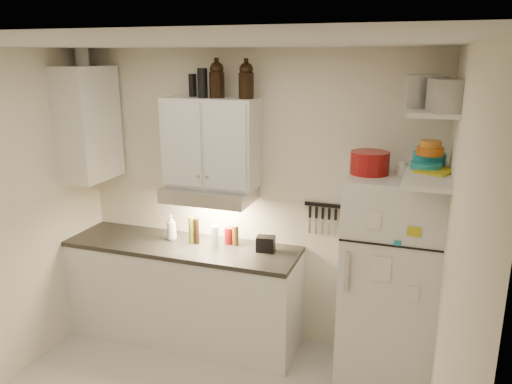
% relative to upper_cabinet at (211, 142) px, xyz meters
% --- Properties ---
extents(ceiling, '(3.20, 3.00, 0.02)m').
position_rel_upper_cabinet_xyz_m(ceiling, '(0.30, -1.33, 0.78)').
color(ceiling, silver).
rests_on(ceiling, ground).
extents(back_wall, '(3.20, 0.02, 2.60)m').
position_rel_upper_cabinet_xyz_m(back_wall, '(0.30, 0.18, -0.53)').
color(back_wall, beige).
rests_on(back_wall, ground).
extents(right_wall, '(0.02, 3.00, 2.60)m').
position_rel_upper_cabinet_xyz_m(right_wall, '(1.91, -1.33, -0.53)').
color(right_wall, beige).
rests_on(right_wall, ground).
extents(base_cabinet, '(2.10, 0.60, 0.88)m').
position_rel_upper_cabinet_xyz_m(base_cabinet, '(-0.25, -0.14, -1.39)').
color(base_cabinet, white).
rests_on(base_cabinet, floor).
extents(countertop, '(2.10, 0.62, 0.04)m').
position_rel_upper_cabinet_xyz_m(countertop, '(-0.25, -0.14, -0.93)').
color(countertop, '#282622').
rests_on(countertop, base_cabinet).
extents(upper_cabinet, '(0.80, 0.33, 0.75)m').
position_rel_upper_cabinet_xyz_m(upper_cabinet, '(0.00, 0.00, 0.00)').
color(upper_cabinet, white).
rests_on(upper_cabinet, back_wall).
extents(side_cabinet, '(0.33, 0.55, 1.00)m').
position_rel_upper_cabinet_xyz_m(side_cabinet, '(-1.14, -0.14, 0.12)').
color(side_cabinet, white).
rests_on(side_cabinet, left_wall).
extents(range_hood, '(0.76, 0.46, 0.12)m').
position_rel_upper_cabinet_xyz_m(range_hood, '(0.00, -0.06, -0.44)').
color(range_hood, silver).
rests_on(range_hood, back_wall).
extents(fridge, '(0.70, 0.68, 1.70)m').
position_rel_upper_cabinet_xyz_m(fridge, '(1.55, -0.18, -0.98)').
color(fridge, silver).
rests_on(fridge, floor).
extents(shelf_hi, '(0.30, 0.95, 0.03)m').
position_rel_upper_cabinet_xyz_m(shelf_hi, '(1.75, -0.31, 0.38)').
color(shelf_hi, white).
rests_on(shelf_hi, right_wall).
extents(shelf_lo, '(0.30, 0.95, 0.03)m').
position_rel_upper_cabinet_xyz_m(shelf_lo, '(1.75, -0.31, -0.07)').
color(shelf_lo, white).
rests_on(shelf_lo, right_wall).
extents(knife_strip, '(0.42, 0.02, 0.03)m').
position_rel_upper_cabinet_xyz_m(knife_strip, '(1.00, 0.15, -0.51)').
color(knife_strip, black).
rests_on(knife_strip, back_wall).
extents(dutch_oven, '(0.35, 0.35, 0.17)m').
position_rel_upper_cabinet_xyz_m(dutch_oven, '(1.35, -0.20, -0.04)').
color(dutch_oven, maroon).
rests_on(dutch_oven, fridge).
extents(book_stack, '(0.30, 0.33, 0.09)m').
position_rel_upper_cabinet_xyz_m(book_stack, '(1.80, -0.31, -0.08)').
color(book_stack, gold).
rests_on(book_stack, fridge).
extents(spice_jar, '(0.06, 0.06, 0.10)m').
position_rel_upper_cabinet_xyz_m(spice_jar, '(1.58, -0.18, -0.07)').
color(spice_jar, silver).
rests_on(spice_jar, fridge).
extents(stock_pot, '(0.31, 0.31, 0.18)m').
position_rel_upper_cabinet_xyz_m(stock_pot, '(1.71, -0.09, 0.48)').
color(stock_pot, silver).
rests_on(stock_pot, shelf_hi).
extents(tin_a, '(0.24, 0.22, 0.21)m').
position_rel_upper_cabinet_xyz_m(tin_a, '(1.67, -0.42, 0.49)').
color(tin_a, '#AAAAAD').
rests_on(tin_a, shelf_hi).
extents(tin_b, '(0.25, 0.25, 0.19)m').
position_rel_upper_cabinet_xyz_m(tin_b, '(1.82, -0.69, 0.49)').
color(tin_b, '#AAAAAD').
rests_on(tin_b, shelf_hi).
extents(bowl_teal, '(0.23, 0.23, 0.09)m').
position_rel_upper_cabinet_xyz_m(bowl_teal, '(1.75, -0.12, -0.00)').
color(bowl_teal, teal).
rests_on(bowl_teal, shelf_lo).
extents(bowl_orange, '(0.19, 0.19, 0.06)m').
position_rel_upper_cabinet_xyz_m(bowl_orange, '(1.76, -0.21, 0.07)').
color(bowl_orange, '#C15712').
rests_on(bowl_orange, bowl_teal).
extents(bowl_yellow, '(0.15, 0.15, 0.05)m').
position_rel_upper_cabinet_xyz_m(bowl_yellow, '(1.76, -0.21, 0.12)').
color(bowl_yellow, orange).
rests_on(bowl_yellow, bowl_orange).
extents(plates, '(0.23, 0.23, 0.05)m').
position_rel_upper_cabinet_xyz_m(plates, '(1.74, -0.27, -0.02)').
color(plates, teal).
rests_on(plates, shelf_lo).
extents(growler_a, '(0.15, 0.15, 0.30)m').
position_rel_upper_cabinet_xyz_m(growler_a, '(0.06, 0.00, 0.52)').
color(growler_a, black).
rests_on(growler_a, upper_cabinet).
extents(growler_b, '(0.13, 0.13, 0.29)m').
position_rel_upper_cabinet_xyz_m(growler_b, '(0.32, 0.00, 0.52)').
color(growler_b, black).
rests_on(growler_b, upper_cabinet).
extents(thermos_a, '(0.11, 0.11, 0.24)m').
position_rel_upper_cabinet_xyz_m(thermos_a, '(-0.06, -0.03, 0.49)').
color(thermos_a, black).
rests_on(thermos_a, upper_cabinet).
extents(thermos_b, '(0.08, 0.08, 0.19)m').
position_rel_upper_cabinet_xyz_m(thermos_b, '(-0.19, 0.05, 0.47)').
color(thermos_b, black).
rests_on(thermos_b, upper_cabinet).
extents(side_jar, '(0.16, 0.16, 0.16)m').
position_rel_upper_cabinet_xyz_m(side_jar, '(-1.18, -0.08, 0.70)').
color(side_jar, silver).
rests_on(side_jar, side_cabinet).
extents(soap_bottle, '(0.13, 0.13, 0.26)m').
position_rel_upper_cabinet_xyz_m(soap_bottle, '(-0.39, -0.06, -0.77)').
color(soap_bottle, white).
rests_on(soap_bottle, countertop).
extents(pepper_mill, '(0.07, 0.07, 0.18)m').
position_rel_upper_cabinet_xyz_m(pepper_mill, '(0.21, 0.00, -0.82)').
color(pepper_mill, brown).
rests_on(pepper_mill, countertop).
extents(oil_bottle, '(0.05, 0.05, 0.24)m').
position_rel_upper_cabinet_xyz_m(oil_bottle, '(-0.18, -0.08, -0.78)').
color(oil_bottle, '#525715').
rests_on(oil_bottle, countertop).
extents(vinegar_bottle, '(0.06, 0.06, 0.23)m').
position_rel_upper_cabinet_xyz_m(vinegar_bottle, '(-0.13, -0.08, -0.79)').
color(vinegar_bottle, black).
rests_on(vinegar_bottle, countertop).
extents(clear_bottle, '(0.08, 0.08, 0.19)m').
position_rel_upper_cabinet_xyz_m(clear_bottle, '(0.05, -0.09, -0.81)').
color(clear_bottle, silver).
rests_on(clear_bottle, countertop).
extents(red_jar, '(0.09, 0.09, 0.15)m').
position_rel_upper_cabinet_xyz_m(red_jar, '(0.14, 0.01, -0.83)').
color(red_jar, maroon).
rests_on(red_jar, countertop).
extents(caddy, '(0.17, 0.13, 0.13)m').
position_rel_upper_cabinet_xyz_m(caddy, '(0.50, -0.05, -0.84)').
color(caddy, black).
rests_on(caddy, countertop).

